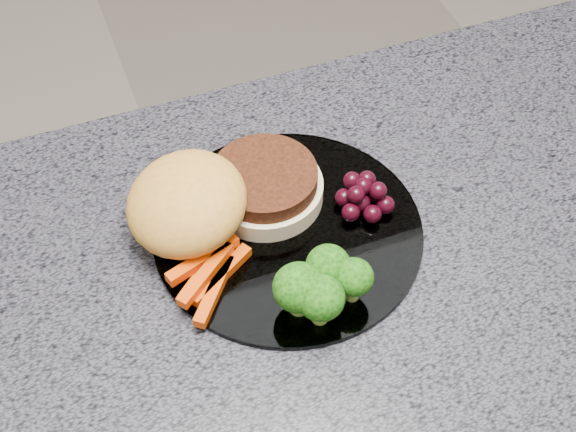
% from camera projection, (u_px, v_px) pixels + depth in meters
% --- Properties ---
extents(countertop, '(1.20, 0.60, 0.04)m').
position_uv_depth(countertop, '(338.00, 302.00, 0.75)').
color(countertop, '#44434D').
rests_on(countertop, island_cabinet).
extents(plate, '(0.26, 0.26, 0.01)m').
position_uv_depth(plate, '(288.00, 231.00, 0.77)').
color(plate, white).
rests_on(plate, countertop).
extents(burger, '(0.23, 0.16, 0.06)m').
position_uv_depth(burger, '(215.00, 200.00, 0.76)').
color(burger, beige).
rests_on(burger, plate).
extents(carrot_sticks, '(0.08, 0.09, 0.02)m').
position_uv_depth(carrot_sticks, '(210.00, 274.00, 0.73)').
color(carrot_sticks, '#D43E03').
rests_on(carrot_sticks, plate).
extents(broccoli, '(0.09, 0.07, 0.06)m').
position_uv_depth(broccoli, '(320.00, 284.00, 0.69)').
color(broccoli, olive).
rests_on(broccoli, plate).
extents(grape_bunch, '(0.05, 0.06, 0.03)m').
position_uv_depth(grape_bunch, '(364.00, 195.00, 0.78)').
color(grape_bunch, black).
rests_on(grape_bunch, plate).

